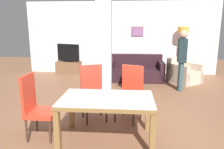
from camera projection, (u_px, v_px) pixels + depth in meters
The scene contains 15 objects.
ground_plane at pixel (107, 139), 3.58m from camera, with size 18.00×18.00×0.00m, color brown.
back_wall at pixel (121, 38), 8.29m from camera, with size 7.20×0.09×2.70m.
divider_pillar at pixel (104, 46), 5.03m from camera, with size 0.33×0.35×2.70m.
dining_table at pixel (107, 107), 3.45m from camera, with size 1.47×0.90×0.72m.
dining_chair_far_right at pixel (130, 92), 4.25m from camera, with size 0.60×0.60×1.07m.
dining_chair_far_left at pixel (93, 91), 4.29m from camera, with size 0.61×0.61×1.07m.
dining_chair_head_left at pixel (36, 105), 3.54m from camera, with size 0.46×0.46×1.07m.
sofa at pixel (136, 72), 7.41m from camera, with size 1.82×0.93×0.85m.
armchair at pixel (184, 74), 7.12m from camera, with size 1.15×1.16×0.80m.
coffee_table at pixel (132, 80), 6.51m from camera, with size 0.59×0.51×0.43m.
bottle at pixel (137, 70), 6.51m from camera, with size 0.08×0.08×0.25m.
tv_stand at pixel (69, 67), 8.43m from camera, with size 0.94×0.40×0.47m.
tv_screen at pixel (68, 53), 8.30m from camera, with size 0.94×0.42×0.67m.
floor_lamp at pixel (183, 34), 7.74m from camera, with size 0.38×0.38×1.78m.
standing_person at pixel (182, 56), 6.09m from camera, with size 0.26×0.40×1.69m.
Camera 1 is at (0.35, -3.23, 1.83)m, focal length 35.00 mm.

